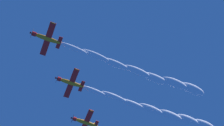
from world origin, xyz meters
TOP-DOWN VIEW (x-y plane):
  - airplane_lead at (6.14, -2.61)m, footprint 8.95×8.04m
  - airplane_left_wingman at (-5.99, 3.24)m, footprint 8.95×8.05m
  - airplane_right_wingman at (-17.94, 7.58)m, footprint 8.95×8.06m
  - smoke_trail_lead at (-3.17, 25.63)m, footprint 14.75×40.53m
  - smoke_trail_left_wingman at (-15.23, 31.58)m, footprint 14.71×41.01m

SIDE VIEW (x-z plane):
  - airplane_lead at x=6.14m, z-range 63.50..66.57m
  - airplane_right_wingman at x=-17.94m, z-range 64.12..66.89m
  - airplane_left_wingman at x=-5.99m, z-range 64.37..67.37m
  - smoke_trail_lead at x=-3.17m, z-range 64.47..69.41m
  - smoke_trail_left_wingman at x=-15.23m, z-range 65.46..70.32m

